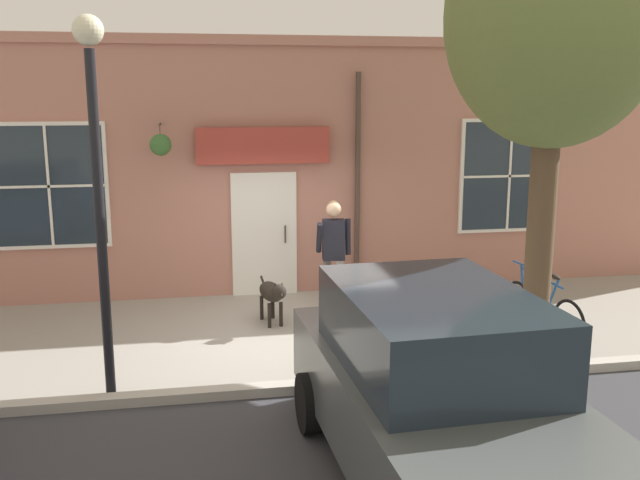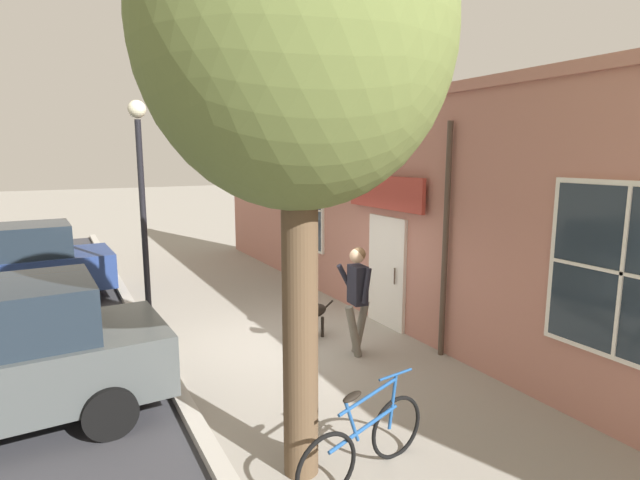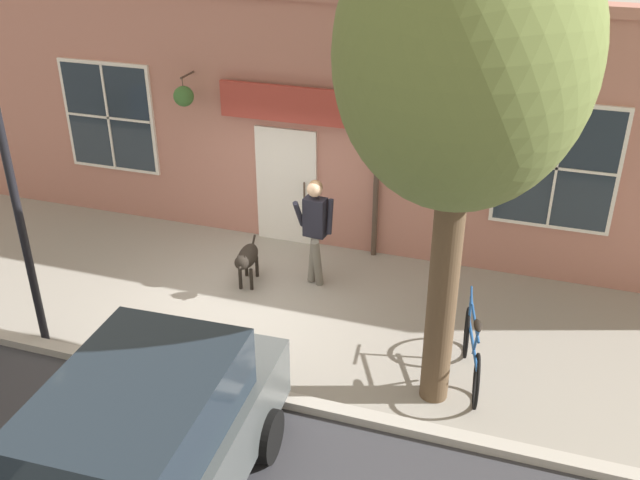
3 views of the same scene
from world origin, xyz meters
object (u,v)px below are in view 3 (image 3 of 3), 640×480
Objects in this scene: dog_on_leash at (247,258)px; leaning_bicycle at (472,352)px; parked_car_mid_block at (136,464)px; pedestrian_walking at (315,222)px; street_tree_by_curb at (468,64)px; street_lamp at (6,156)px.

leaning_bicycle is (1.23, 3.70, -0.11)m from dog_on_leash.
dog_on_leash is at bearing -169.15° from parked_car_mid_block.
parked_car_mid_block reaches higher than leaning_bicycle.
pedestrian_walking is 3.22m from leaning_bicycle.
street_tree_by_curb reaches higher than dog_on_leash.
leaning_bicycle is at bearing 100.80° from street_lamp.
street_tree_by_curb is at bearing 62.94° from dog_on_leash.
leaning_bicycle is 0.41× the size of street_lamp.
parked_car_mid_block is (5.12, -0.10, -0.21)m from pedestrian_walking.
pedestrian_walking is 0.41× the size of parked_car_mid_block.
pedestrian_walking reaches higher than leaning_bicycle.
dog_on_leash is 0.26× the size of street_lamp.
parked_car_mid_block is 4.29m from street_lamp.
dog_on_leash is at bearing -117.06° from street_tree_by_curb.
street_lamp is at bearing -83.50° from street_tree_by_curb.
pedestrian_walking is 1.24m from dog_on_leash.
parked_car_mid_block reaches higher than dog_on_leash.
pedestrian_walking reaches higher than dog_on_leash.
street_lamp is at bearing -128.43° from parked_car_mid_block.
parked_car_mid_block is at bearing 10.85° from dog_on_leash.
leaning_bicycle is at bearing 144.56° from street_tree_by_curb.
street_tree_by_curb is at bearing 96.50° from street_lamp.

